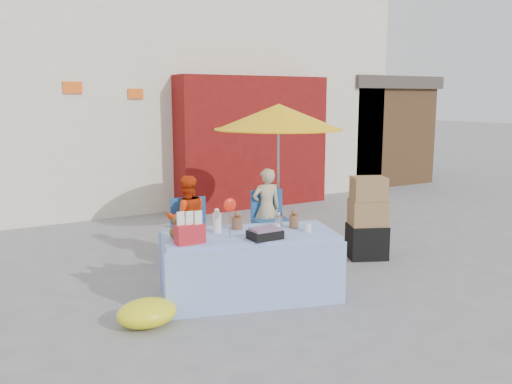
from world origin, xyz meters
TOP-DOWN VIEW (x-y plane):
  - ground at (0.00, 0.00)m, footprint 80.00×80.00m
  - backdrop at (0.52, 7.52)m, footprint 14.00×8.00m
  - market_table at (-0.44, -0.25)m, footprint 2.07×1.40m
  - chair_left at (-0.47, 1.24)m, footprint 0.56×0.55m
  - chair_right at (0.78, 1.24)m, footprint 0.56×0.55m
  - vendor_orange at (-0.47, 1.38)m, footprint 0.64×0.54m
  - vendor_beige at (0.78, 1.38)m, footprint 0.48×0.36m
  - umbrella at (1.08, 1.53)m, footprint 1.90×1.90m
  - box_stack at (1.69, 0.23)m, footprint 0.64×0.59m
  - tarp_bundle at (-1.68, -0.42)m, footprint 0.72×0.66m

SIDE VIEW (x-z plane):
  - ground at x=0.00m, z-range 0.00..0.00m
  - tarp_bundle at x=-1.68m, z-range 0.00..0.26m
  - chair_left at x=-0.47m, z-range -0.17..0.68m
  - chair_right at x=0.78m, z-range -0.17..0.68m
  - market_table at x=-0.44m, z-range -0.20..0.95m
  - box_stack at x=1.69m, z-range -0.04..1.08m
  - vendor_orange at x=-0.47m, z-range 0.00..1.16m
  - vendor_beige at x=0.78m, z-range 0.00..1.18m
  - umbrella at x=1.08m, z-range 0.85..2.94m
  - backdrop at x=0.52m, z-range -0.80..7.00m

